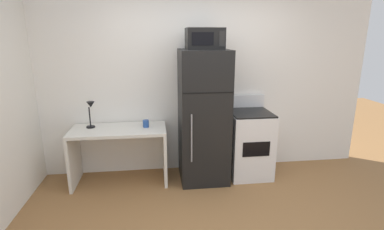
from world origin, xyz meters
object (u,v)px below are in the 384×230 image
Objects in this scene: coffee_mug at (146,124)px; refrigerator at (203,117)px; desk at (119,144)px; desk_lamp at (91,110)px; microwave at (205,39)px; oven_range at (249,143)px.

refrigerator is (0.76, -0.06, 0.08)m from coffee_mug.
refrigerator is at bearing -1.79° from desk.
desk_lamp is 0.20× the size of refrigerator.
coffee_mug is 1.33m from microwave.
refrigerator is (1.12, -0.04, 0.35)m from desk.
desk is 1.18m from refrigerator.
desk is 0.70× the size of refrigerator.
coffee_mug is 0.09× the size of oven_range.
desk is at bearing 178.21° from refrigerator.
microwave reaches higher than oven_range.
refrigerator is 0.77m from oven_range.
desk is 0.58m from desk_lamp.
refrigerator is at bearing -4.30° from coffee_mug.
microwave reaches higher than desk_lamp.
desk_lamp is at bearing 174.70° from microwave.
desk is at bearing -13.00° from desk_lamp.
oven_range reaches higher than desk.
oven_range is at bearing -2.34° from desk_lamp.
oven_range is (2.12, -0.09, -0.52)m from desk_lamp.
microwave is at bearing -2.87° from desk.
desk_lamp is (-0.35, 0.08, 0.46)m from desk.
refrigerator is at bearing -177.54° from oven_range.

